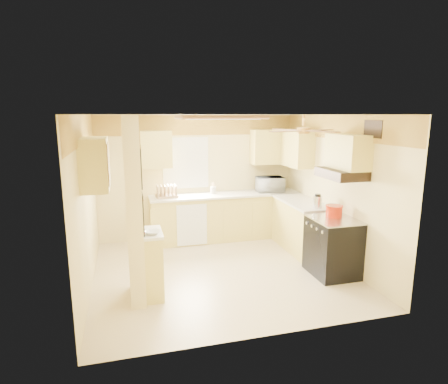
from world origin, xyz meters
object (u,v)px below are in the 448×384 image
object	(u,v)px
microwave	(270,184)
bowl	(152,232)
dutch_oven	(334,211)
stove	(333,246)
kettle	(318,201)

from	to	relation	value
microwave	bowl	distance (m)	3.43
bowl	dutch_oven	bearing A→B (deg)	4.73
microwave	dutch_oven	distance (m)	2.04
microwave	bowl	world-z (taller)	microwave
stove	dutch_oven	xyz separation A→B (m)	(0.06, 0.12, 0.55)
bowl	kettle	distance (m)	2.93
microwave	stove	bearing A→B (deg)	101.19
stove	dutch_oven	size ratio (longest dim) A/B	3.35
stove	microwave	bearing A→B (deg)	95.76
kettle	microwave	bearing A→B (deg)	99.51
stove	bowl	world-z (taller)	bowl
stove	microwave	distance (m)	2.24
dutch_oven	kettle	world-z (taller)	kettle
bowl	kettle	xyz separation A→B (m)	(2.84, 0.73, 0.09)
bowl	dutch_oven	xyz separation A→B (m)	(2.85, 0.24, 0.04)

